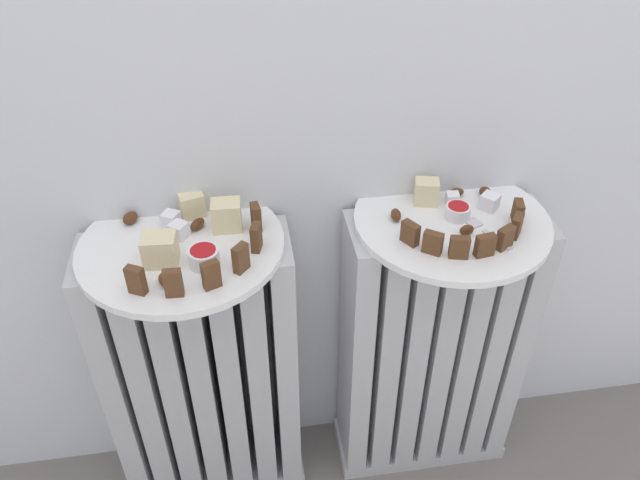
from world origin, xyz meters
TOP-DOWN VIEW (x-y plane):
  - radiator_left at (-0.21, 0.28)m, footprint 0.34×0.13m
  - radiator_right at (0.21, 0.28)m, footprint 0.34×0.13m
  - plate_left at (-0.21, 0.28)m, footprint 0.31×0.31m
  - plate_right at (0.21, 0.28)m, footprint 0.31×0.31m
  - dark_cake_slice_left_0 at (-0.26, 0.18)m, footprint 0.03×0.02m
  - dark_cake_slice_left_1 at (-0.22, 0.16)m, footprint 0.02×0.01m
  - dark_cake_slice_left_2 at (-0.16, 0.17)m, footprint 0.03×0.02m
  - dark_cake_slice_left_3 at (-0.12, 0.20)m, footprint 0.03×0.03m
  - dark_cake_slice_left_4 at (-0.10, 0.25)m, footprint 0.02×0.03m
  - dark_cake_slice_left_5 at (-0.10, 0.30)m, footprint 0.02×0.03m
  - marble_cake_slice_left_0 at (-0.19, 0.35)m, footprint 0.04×0.04m
  - marble_cake_slice_left_1 at (-0.24, 0.24)m, footprint 0.05×0.04m
  - marble_cake_slice_left_2 at (-0.14, 0.31)m, footprint 0.05×0.04m
  - turkish_delight_left_0 at (-0.24, 0.28)m, footprint 0.02×0.02m
  - turkish_delight_left_1 at (-0.22, 0.32)m, footprint 0.03×0.03m
  - turkish_delight_left_2 at (-0.21, 0.29)m, footprint 0.03×0.03m
  - medjool_date_left_0 at (-0.23, 0.19)m, footprint 0.02×0.03m
  - medjool_date_left_1 at (-0.19, 0.31)m, footprint 0.03×0.03m
  - medjool_date_left_2 at (-0.29, 0.34)m, footprint 0.03×0.03m
  - jam_bowl_left at (-0.18, 0.22)m, footprint 0.04×0.04m
  - dark_cake_slice_right_0 at (0.13, 0.23)m, footprint 0.03×0.03m
  - dark_cake_slice_right_1 at (0.15, 0.20)m, footprint 0.03×0.03m
  - dark_cake_slice_right_2 at (0.19, 0.18)m, footprint 0.03×0.02m
  - dark_cake_slice_right_3 at (0.23, 0.18)m, footprint 0.03×0.02m
  - dark_cake_slice_right_4 at (0.26, 0.20)m, footprint 0.03×0.03m
  - dark_cake_slice_right_5 at (0.29, 0.22)m, footprint 0.03×0.03m
  - dark_cake_slice_right_6 at (0.31, 0.26)m, footprint 0.02×0.03m
  - marble_cake_slice_right_0 at (0.18, 0.33)m, footprint 0.04×0.04m
  - turkish_delight_right_0 at (0.22, 0.32)m, footprint 0.02×0.02m
  - turkish_delight_right_1 at (0.28, 0.30)m, footprint 0.04×0.04m
  - medjool_date_right_0 at (0.22, 0.23)m, footprint 0.03×0.02m
  - medjool_date_right_1 at (0.28, 0.33)m, footprint 0.03×0.03m
  - medjool_date_right_2 at (0.24, 0.34)m, footprint 0.03×0.02m
  - medjool_date_right_3 at (0.12, 0.29)m, footprint 0.02×0.03m
  - jam_bowl_right at (0.22, 0.28)m, footprint 0.04×0.04m
  - fork at (0.25, 0.24)m, footprint 0.05×0.09m

SIDE VIEW (x-z plane):
  - radiator_left at x=-0.21m, z-range 0.00..0.58m
  - radiator_right at x=0.21m, z-range 0.00..0.58m
  - plate_left at x=-0.21m, z-range 0.58..0.59m
  - plate_right at x=0.21m, z-range 0.58..0.59m
  - fork at x=0.25m, z-range 0.59..0.60m
  - medjool_date_right_1 at x=0.28m, z-range 0.59..0.61m
  - medjool_date_right_2 at x=0.24m, z-range 0.59..0.61m
  - medjool_date_left_0 at x=-0.23m, z-range 0.59..0.61m
  - medjool_date_left_1 at x=-0.19m, z-range 0.59..0.61m
  - medjool_date_left_2 at x=-0.29m, z-range 0.59..0.61m
  - medjool_date_right_3 at x=0.12m, z-range 0.59..0.61m
  - medjool_date_right_0 at x=0.22m, z-range 0.59..0.61m
  - turkish_delight_left_0 at x=-0.24m, z-range 0.59..0.61m
  - turkish_delight_right_0 at x=0.22m, z-range 0.59..0.61m
  - turkish_delight_left_1 at x=-0.22m, z-range 0.59..0.62m
  - turkish_delight_left_2 at x=-0.21m, z-range 0.59..0.62m
  - jam_bowl_right at x=0.22m, z-range 0.60..0.62m
  - turkish_delight_right_1 at x=0.28m, z-range 0.59..0.62m
  - jam_bowl_left at x=-0.18m, z-range 0.60..0.62m
  - dark_cake_slice_right_0 at x=0.13m, z-range 0.59..0.63m
  - dark_cake_slice_right_1 at x=0.15m, z-range 0.59..0.63m
  - dark_cake_slice_right_2 at x=0.19m, z-range 0.59..0.63m
  - dark_cake_slice_right_3 at x=0.23m, z-range 0.59..0.63m
  - dark_cake_slice_right_4 at x=0.26m, z-range 0.59..0.63m
  - dark_cake_slice_right_5 at x=0.29m, z-range 0.59..0.63m
  - dark_cake_slice_right_6 at x=0.31m, z-range 0.59..0.63m
  - marble_cake_slice_left_0 at x=-0.19m, z-range 0.59..0.63m
  - marble_cake_slice_right_0 at x=0.18m, z-range 0.59..0.64m
  - dark_cake_slice_left_0 at x=-0.26m, z-range 0.59..0.64m
  - dark_cake_slice_left_1 at x=-0.22m, z-range 0.59..0.64m
  - dark_cake_slice_left_2 at x=-0.16m, z-range 0.59..0.64m
  - dark_cake_slice_left_3 at x=-0.12m, z-range 0.59..0.64m
  - dark_cake_slice_left_4 at x=-0.10m, z-range 0.59..0.64m
  - dark_cake_slice_left_5 at x=-0.10m, z-range 0.59..0.64m
  - marble_cake_slice_left_1 at x=-0.24m, z-range 0.59..0.64m
  - marble_cake_slice_left_2 at x=-0.14m, z-range 0.59..0.64m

